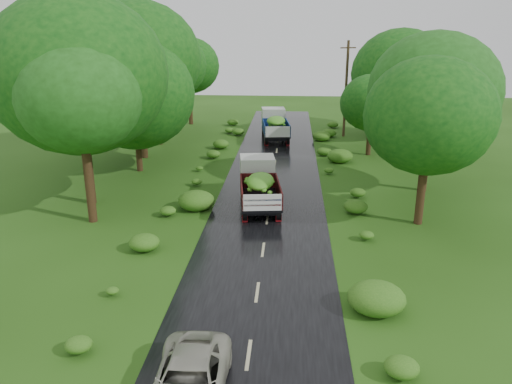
# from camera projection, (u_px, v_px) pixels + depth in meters

# --- Properties ---
(ground) EXTENTS (120.00, 120.00, 0.00)m
(ground) POSITION_uv_depth(u_px,v_px,m) (257.00, 292.00, 19.85)
(ground) COLOR #20440E
(ground) RESTS_ON ground
(road) EXTENTS (6.50, 80.00, 0.02)m
(road) POSITION_uv_depth(u_px,v_px,m) (264.00, 241.00, 24.58)
(road) COLOR black
(road) RESTS_ON ground
(road_lines) EXTENTS (0.12, 69.60, 0.00)m
(road_lines) POSITION_uv_depth(u_px,v_px,m) (265.00, 233.00, 25.52)
(road_lines) COLOR #BFB78C
(road_lines) RESTS_ON road
(truck_near) EXTENTS (2.84, 6.22, 2.53)m
(truck_near) POSITION_uv_depth(u_px,v_px,m) (259.00, 182.00, 29.08)
(truck_near) COLOR black
(truck_near) RESTS_ON ground
(truck_far) EXTENTS (2.93, 6.51, 2.65)m
(truck_far) POSITION_uv_depth(u_px,v_px,m) (275.00, 124.00, 46.45)
(truck_far) COLOR black
(truck_far) RESTS_ON ground
(car) EXTENTS (2.21, 4.55, 1.25)m
(car) POSITION_uv_depth(u_px,v_px,m) (189.00, 383.00, 13.84)
(car) COLOR #ABA998
(car) RESTS_ON road
(utility_pole) EXTENTS (1.48, 0.70, 8.91)m
(utility_pole) POSITION_uv_depth(u_px,v_px,m) (346.00, 88.00, 46.80)
(utility_pole) COLOR #382616
(utility_pole) RESTS_ON ground
(trees_left) EXTENTS (5.18, 32.24, 9.74)m
(trees_left) POSITION_uv_depth(u_px,v_px,m) (140.00, 74.00, 37.51)
(trees_left) COLOR black
(trees_left) RESTS_ON ground
(trees_right) EXTENTS (7.10, 31.24, 8.14)m
(trees_right) POSITION_uv_depth(u_px,v_px,m) (404.00, 88.00, 37.42)
(trees_right) COLOR black
(trees_right) RESTS_ON ground
(shrubs) EXTENTS (11.90, 44.00, 0.70)m
(shrubs) POSITION_uv_depth(u_px,v_px,m) (272.00, 181.00, 32.99)
(shrubs) COLOR #2D6417
(shrubs) RESTS_ON ground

